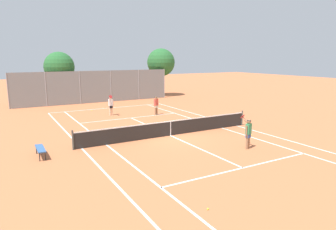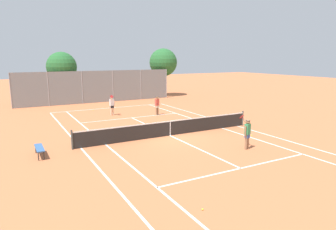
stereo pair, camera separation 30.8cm
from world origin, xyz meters
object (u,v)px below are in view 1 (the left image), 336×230
Objects in this scene: tennis_net at (171,128)px; loose_tennis_ball_3 at (252,135)px; player_near_side at (248,132)px; loose_tennis_ball_2 at (208,209)px; player_far_right at (156,104)px; courtside_bench at (40,149)px; loose_tennis_ball_1 at (92,111)px; tree_behind_right at (160,63)px; tree_behind_left at (59,68)px; player_far_left at (111,104)px.

loose_tennis_ball_3 is (4.45, -2.48, -0.48)m from tennis_net.
player_near_side is 26.88× the size of loose_tennis_ball_2.
player_far_right is 12.11m from courtside_bench.
tree_behind_right is at bearing 31.58° from loose_tennis_ball_1.
player_far_right is 6.34m from loose_tennis_ball_1.
tennis_net reaches higher than loose_tennis_ball_3.
tennis_net is 18.19m from tree_behind_left.
player_far_left reaches higher than player_far_right.
loose_tennis_ball_2 is 1.00× the size of loose_tennis_ball_3.
player_far_left reaches higher than courtside_bench.
tree_behind_right is at bearing 73.48° from player_near_side.
courtside_bench is at bearing -132.19° from tree_behind_right.
loose_tennis_ball_3 is (2.22, 1.91, -0.89)m from player_near_side.
tree_behind_left reaches higher than loose_tennis_ball_3.
player_far_left is 1.11× the size of player_far_right.
player_near_side is at bearing -139.41° from loose_tennis_ball_3.
courtside_bench reaches higher than loose_tennis_ball_1.
loose_tennis_ball_2 is 9.17m from courtside_bench.
tree_behind_left is at bearing 117.45° from player_far_right.
player_near_side reaches higher than loose_tennis_ball_1.
loose_tennis_ball_3 is at bearing 37.31° from loose_tennis_ball_2.
tree_behind_right is (16.37, 18.06, 3.70)m from courtside_bench.
player_far_left is 26.88× the size of loose_tennis_ball_1.
player_near_side is at bearing -75.57° from player_far_left.
tree_behind_right reaches higher than player_far_left.
tennis_net is 2.03× the size of tree_behind_right.
loose_tennis_ball_2 is (-5.83, -4.24, -0.89)m from player_near_side.
loose_tennis_ball_1 is 0.04× the size of courtside_bench.
tree_behind_left is (0.21, 26.20, 3.69)m from loose_tennis_ball_2.
tennis_net reaches higher than loose_tennis_ball_2.
tree_behind_left is (-1.53, 6.44, 3.69)m from loose_tennis_ball_1.
loose_tennis_ball_1 is 0.01× the size of tree_behind_right.
player_far_right is 12.80m from tree_behind_left.
player_far_left is 0.33× the size of tree_behind_left.
tree_behind_right is at bearing 47.81° from courtside_bench.
player_near_side is at bearing -75.64° from tree_behind_left.
player_far_right is 24.24× the size of loose_tennis_ball_3.
loose_tennis_ball_1 is (-4.23, 4.64, -0.88)m from player_far_right.
tennis_net is 6.93m from player_far_right.
player_far_right is (0.13, 10.89, -0.02)m from player_near_side.
player_far_left reaches higher than loose_tennis_ball_3.
tree_behind_left is (-2.37, 9.33, 2.80)m from player_far_left.
loose_tennis_ball_2 is (-1.74, -19.76, 0.00)m from loose_tennis_ball_1.
courtside_bench is (-7.59, -0.37, -0.10)m from tennis_net.
tree_behind_left reaches higher than loose_tennis_ball_2.
courtside_bench is at bearing -127.29° from player_far_left.
player_far_right is at bearing 103.12° from loose_tennis_ball_3.
loose_tennis_ball_1 is at bearing 114.89° from loose_tennis_ball_3.
loose_tennis_ball_1 is 19.84m from loose_tennis_ball_2.
tree_behind_right is (8.78, 17.69, 3.60)m from tennis_net.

